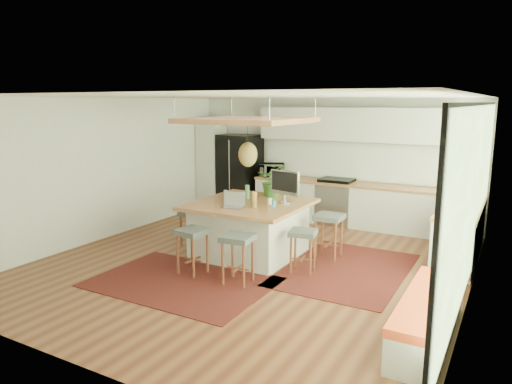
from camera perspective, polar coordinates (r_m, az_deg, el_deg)
The scene contains 37 objects.
floor at distance 7.83m, azimuth -0.52°, elevation -8.67°, with size 7.00×7.00×0.00m, color #4F2516.
ceiling at distance 7.38m, azimuth -0.55°, elevation 11.49°, with size 7.00×7.00×0.00m, color white.
wall_back at distance 10.64m, azimuth 8.88°, elevation 3.88°, with size 6.50×6.50×0.00m, color beige.
wall_front at distance 4.85m, azimuth -21.61°, elevation -5.09°, with size 6.50×6.50×0.00m, color beige.
wall_left at distance 9.51m, azimuth -17.80°, elevation 2.67°, with size 7.00×7.00×0.00m, color beige.
wall_right at distance 6.55m, azimuth 25.00°, elevation -1.35°, with size 7.00×7.00×0.00m, color beige.
window_wall at distance 6.54m, azimuth 24.78°, elevation -0.90°, with size 0.10×6.20×2.60m, color black, non-canonical shape.
pantry at distance 11.75m, azimuth -5.34°, elevation 3.51°, with size 0.55×0.60×2.25m, color beige.
back_counter_base at distance 10.32m, azimuth 10.98°, elevation -1.54°, with size 4.20×0.60×0.88m, color beige.
back_counter_top at distance 10.23m, azimuth 11.07°, elevation 0.98°, with size 4.24×0.64×0.05m, color brown.
backsplash at distance 10.45m, azimuth 11.68°, elevation 3.66°, with size 4.20×0.02×0.80m, color white.
upper_cabinets at distance 10.23m, azimuth 11.57°, elevation 8.01°, with size 4.20×0.34×0.70m, color beige.
range at distance 10.38m, azimuth 9.68°, elevation -1.07°, with size 0.76×0.62×1.00m, color #A5A5AA, non-canonical shape.
right_counter_base at distance 8.72m, azimuth 23.49°, elevation -4.54°, with size 0.60×2.50×0.88m, color beige.
right_counter_top at distance 8.61m, azimuth 23.72°, elevation -1.58°, with size 0.64×2.54×0.05m, color brown.
window_bench at distance 5.77m, azimuth 20.06°, elevation -14.09°, with size 0.52×2.00×0.50m, color beige, non-canonical shape.
ceiling_panel at distance 7.90m, azimuth -0.99°, elevation 6.73°, with size 1.86×1.86×0.80m, color brown, non-canonical shape.
rug_near at distance 7.16m, azimuth -8.96°, elevation -10.71°, with size 2.60×1.80×0.01m, color black.
rug_right at distance 7.70m, azimuth 10.84°, elevation -9.19°, with size 1.80×2.60×0.01m, color black.
fridge at distance 11.33m, azimuth -1.97°, elevation 2.25°, with size 0.92×0.72×1.86m, color black, non-canonical shape.
island at distance 8.15m, azimuth -0.74°, elevation -4.47°, with size 1.85×1.85×0.93m, color brown, non-canonical shape.
stool_near_left at distance 7.36m, azimuth -7.69°, elevation -7.16°, with size 0.42×0.42×0.71m, color #3E4344, non-canonical shape.
stool_near_right at distance 6.93m, azimuth -2.21°, elevation -8.23°, with size 0.43×0.43×0.73m, color #3E4344, non-canonical shape.
stool_right_front at distance 7.39m, azimuth 5.68°, elevation -7.02°, with size 0.40×0.40×0.68m, color #3E4344, non-canonical shape.
stool_right_back at distance 8.11m, azimuth 8.78°, elevation -5.48°, with size 0.45×0.45×0.76m, color #3E4344, non-canonical shape.
stool_left_side at distance 8.81m, azimuth -7.77°, elevation -4.13°, with size 0.38×0.38×0.64m, color #3E4344, non-canonical shape.
laptop at distance 7.63m, azimuth -2.84°, elevation -1.02°, with size 0.35×0.37×0.26m, color #A5A5AA, non-canonical shape.
monitor at distance 7.96m, azimuth 3.49°, elevation 0.50°, with size 0.61×0.22×0.57m, color #A5A5AA, non-canonical shape.
microwave at distance 10.83m, azimuth 1.93°, elevation 2.85°, with size 0.55×0.30×0.37m, color #A5A5AA.
island_plant at distance 8.49m, azimuth 2.09°, elevation 0.99°, with size 0.54×0.60×0.47m, color #1E4C19.
island_bowl at distance 8.58m, azimuth -3.35°, elevation -0.35°, with size 0.20×0.20×0.05m, color white.
island_bottle_0 at distance 8.38m, azimuth -3.67°, elevation -0.12°, with size 0.07×0.07×0.19m, color #358FD4.
island_bottle_1 at distance 8.10m, azimuth -3.74°, elevation -0.52°, with size 0.07×0.07×0.19m, color silver.
island_bottle_2 at distance 7.64m, azimuth -0.25°, elevation -1.18°, with size 0.07×0.07×0.19m, color olive.
island_bottle_3 at distance 7.90m, azimuth 1.63°, elevation -0.79°, with size 0.07×0.07×0.19m, color white.
island_bottle_4 at distance 8.33m, azimuth -1.09°, elevation -0.18°, with size 0.07×0.07×0.19m, color #4A7C4F.
island_bottle_5 at distance 7.70m, azimuth 2.10°, elevation -1.10°, with size 0.07×0.07×0.19m, color #358FD4.
Camera 1 is at (3.67, -6.41, 2.62)m, focal length 33.04 mm.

